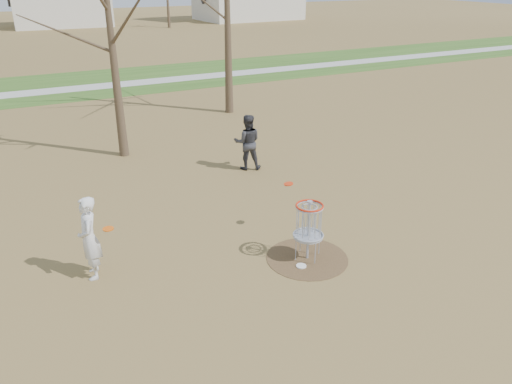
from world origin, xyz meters
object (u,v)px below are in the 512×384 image
player_standing (89,238)px  disc_golf_basket (309,221)px  player_throwing (247,142)px  disc_grounded (301,266)px

player_standing → disc_golf_basket: (4.29, -1.42, 0.03)m
player_throwing → disc_grounded: player_throwing is taller
player_throwing → disc_grounded: 5.95m
player_standing → disc_golf_basket: size_ratio=1.31×
player_throwing → disc_grounded: size_ratio=7.99×
player_standing → disc_grounded: bearing=75.3°
disc_grounded → player_standing: bearing=157.5°
player_throwing → disc_golf_basket: bearing=99.8°
player_standing → player_throwing: 6.82m
disc_golf_basket → player_throwing: bearing=77.5°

